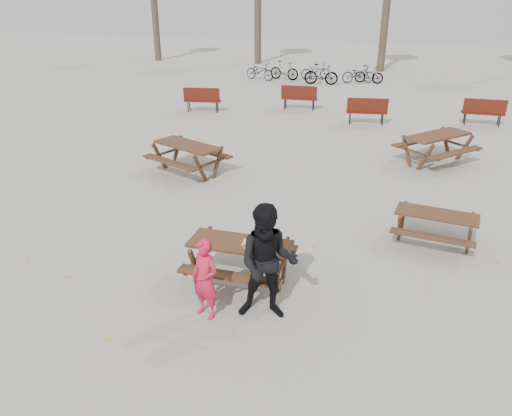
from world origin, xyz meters
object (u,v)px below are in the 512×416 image
(soda_bottle, at_px, (245,244))
(adult, at_px, (268,263))
(picnic_table_east, at_px, (435,229))
(food_tray, at_px, (247,244))
(picnic_table_far, at_px, (436,149))
(main_picnic_table, at_px, (240,252))
(picnic_table_north, at_px, (188,159))
(child, at_px, (205,279))

(soda_bottle, bearing_deg, adult, -50.09)
(adult, distance_m, picnic_table_east, 4.27)
(food_tray, relative_size, picnic_table_far, 0.09)
(main_picnic_table, height_order, adult, adult)
(main_picnic_table, bearing_deg, soda_bottle, -48.46)
(picnic_table_north, bearing_deg, child, -40.99)
(soda_bottle, height_order, picnic_table_north, soda_bottle)
(soda_bottle, bearing_deg, picnic_table_north, 122.80)
(picnic_table_north, bearing_deg, food_tray, -33.28)
(soda_bottle, height_order, child, child)
(food_tray, bearing_deg, picnic_table_far, 66.26)
(main_picnic_table, bearing_deg, child, -100.35)
(main_picnic_table, xyz_separation_m, adult, (0.73, -0.87, 0.38))
(soda_bottle, distance_m, child, 1.05)
(child, relative_size, picnic_table_far, 0.67)
(main_picnic_table, relative_size, soda_bottle, 10.59)
(main_picnic_table, distance_m, picnic_table_north, 5.80)
(picnic_table_north, bearing_deg, main_picnic_table, -34.22)
(child, distance_m, picnic_table_east, 5.07)
(soda_bottle, xyz_separation_m, adult, (0.59, -0.70, 0.12))
(soda_bottle, distance_m, picnic_table_north, 6.02)
(picnic_table_east, bearing_deg, child, -127.26)
(main_picnic_table, bearing_deg, picnic_table_east, 35.66)
(adult, bearing_deg, child, -174.54)
(main_picnic_table, bearing_deg, adult, -49.78)
(soda_bottle, xyz_separation_m, picnic_table_east, (3.24, 2.59, -0.50))
(food_tray, xyz_separation_m, picnic_table_far, (3.42, 7.79, -0.35))
(adult, bearing_deg, picnic_table_east, 40.30)
(main_picnic_table, xyz_separation_m, soda_bottle, (0.14, -0.16, 0.26))
(child, xyz_separation_m, picnic_table_far, (3.79, 8.87, -0.24))
(picnic_table_east, bearing_deg, adult, -120.90)
(main_picnic_table, xyz_separation_m, picnic_table_far, (3.58, 7.72, -0.15))
(adult, relative_size, picnic_table_north, 0.99)
(child, bearing_deg, picnic_table_far, 88.38)
(soda_bottle, distance_m, adult, 0.93)
(soda_bottle, height_order, picnic_table_far, soda_bottle)
(main_picnic_table, relative_size, picnic_table_north, 0.91)
(picnic_table_far, bearing_deg, picnic_table_east, -140.16)
(soda_bottle, bearing_deg, picnic_table_far, 66.45)
(child, bearing_deg, adult, 37.87)
(food_tray, height_order, adult, adult)
(food_tray, relative_size, child, 0.13)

